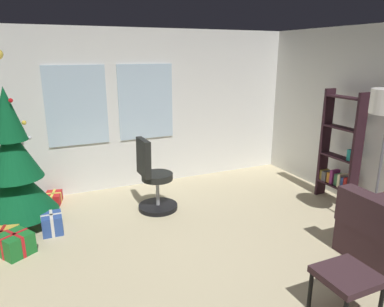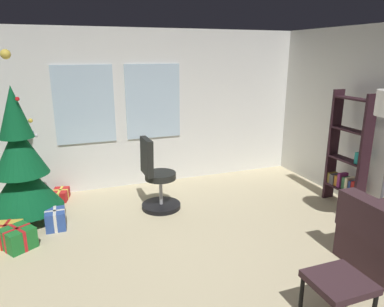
{
  "view_description": "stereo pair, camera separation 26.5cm",
  "coord_description": "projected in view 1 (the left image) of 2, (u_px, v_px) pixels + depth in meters",
  "views": [
    {
      "loc": [
        -1.51,
        -2.62,
        2.17
      ],
      "look_at": [
        0.13,
        1.06,
        1.01
      ],
      "focal_mm": 32.98,
      "sensor_mm": 36.0,
      "label": 1
    },
    {
      "loc": [
        -1.27,
        -2.72,
        2.17
      ],
      "look_at": [
        0.13,
        1.06,
        1.01
      ],
      "focal_mm": 32.98,
      "sensor_mm": 36.0,
      "label": 2
    }
  ],
  "objects": [
    {
      "name": "gift_box_gold",
      "position": [
        2.0,
        241.0,
        3.99
      ],
      "size": [
        0.37,
        0.38,
        0.24
      ],
      "color": "gold",
      "rests_on": "ground_plane"
    },
    {
      "name": "bookshelf",
      "position": [
        339.0,
        155.0,
        5.17
      ],
      "size": [
        0.18,
        0.64,
        1.67
      ],
      "color": "black",
      "rests_on": "ground_plane"
    },
    {
      "name": "ground_plane",
      "position": [
        223.0,
        284.0,
        3.51
      ],
      "size": [
        5.41,
        5.85,
        0.1
      ],
      "primitive_type": "cube",
      "color": "#C9BA92"
    },
    {
      "name": "office_chair",
      "position": [
        154.0,
        182.0,
        4.96
      ],
      "size": [
        0.56,
        0.56,
        1.05
      ],
      "color": "black",
      "rests_on": "ground_plane"
    },
    {
      "name": "footstool",
      "position": [
        347.0,
        279.0,
        2.93
      ],
      "size": [
        0.46,
        0.44,
        0.42
      ],
      "color": "#3B262B",
      "rests_on": "ground_plane"
    },
    {
      "name": "holiday_tree",
      "position": [
        15.0,
        170.0,
        4.43
      ],
      "size": [
        0.95,
        0.95,
        2.21
      ],
      "color": "#4C331E",
      "rests_on": "ground_plane"
    },
    {
      "name": "gift_box_red",
      "position": [
        53.0,
        198.0,
        5.26
      ],
      "size": [
        0.29,
        0.35,
        0.16
      ],
      "color": "red",
      "rests_on": "ground_plane"
    },
    {
      "name": "gift_box_blue",
      "position": [
        52.0,
        223.0,
        4.4
      ],
      "size": [
        0.25,
        0.31,
        0.25
      ],
      "color": "#2D4C99",
      "rests_on": "ground_plane"
    },
    {
      "name": "gift_box_green",
      "position": [
        16.0,
        244.0,
        3.92
      ],
      "size": [
        0.43,
        0.43,
        0.25
      ],
      "color": "#1E722D",
      "rests_on": "ground_plane"
    },
    {
      "name": "wall_back_with_windows",
      "position": [
        136.0,
        109.0,
        5.74
      ],
      "size": [
        5.41,
        0.12,
        2.55
      ],
      "color": "silver",
      "rests_on": "ground_plane"
    }
  ]
}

